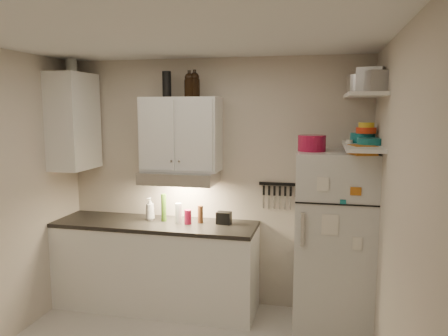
# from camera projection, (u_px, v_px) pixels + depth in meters

# --- Properties ---
(ceiling) EXTENTS (3.20, 3.00, 0.02)m
(ceiling) POSITION_uv_depth(u_px,v_px,m) (160.00, 32.00, 3.00)
(ceiling) COLOR silver
(ceiling) RESTS_ON ground
(back_wall) EXTENTS (3.20, 0.02, 2.60)m
(back_wall) POSITION_uv_depth(u_px,v_px,m) (214.00, 183.00, 4.64)
(back_wall) COLOR beige
(back_wall) RESTS_ON ground
(right_wall) EXTENTS (0.02, 3.00, 2.60)m
(right_wall) POSITION_uv_depth(u_px,v_px,m) (398.00, 231.00, 2.82)
(right_wall) COLOR beige
(right_wall) RESTS_ON ground
(base_cabinet) EXTENTS (2.10, 0.60, 0.88)m
(base_cabinet) POSITION_uv_depth(u_px,v_px,m) (156.00, 267.00, 4.57)
(base_cabinet) COLOR white
(base_cabinet) RESTS_ON floor
(countertop) EXTENTS (2.10, 0.62, 0.04)m
(countertop) POSITION_uv_depth(u_px,v_px,m) (155.00, 224.00, 4.51)
(countertop) COLOR black
(countertop) RESTS_ON base_cabinet
(upper_cabinet) EXTENTS (0.80, 0.33, 0.75)m
(upper_cabinet) POSITION_uv_depth(u_px,v_px,m) (181.00, 134.00, 4.46)
(upper_cabinet) COLOR white
(upper_cabinet) RESTS_ON back_wall
(side_cabinet) EXTENTS (0.33, 0.55, 1.00)m
(side_cabinet) POSITION_uv_depth(u_px,v_px,m) (74.00, 122.00, 4.56)
(side_cabinet) COLOR white
(side_cabinet) RESTS_ON left_wall
(range_hood) EXTENTS (0.76, 0.46, 0.12)m
(range_hood) POSITION_uv_depth(u_px,v_px,m) (180.00, 177.00, 4.46)
(range_hood) COLOR silver
(range_hood) RESTS_ON back_wall
(fridge) EXTENTS (0.70, 0.68, 1.70)m
(fridge) POSITION_uv_depth(u_px,v_px,m) (334.00, 241.00, 4.08)
(fridge) COLOR silver
(fridge) RESTS_ON floor
(shelf_hi) EXTENTS (0.30, 0.95, 0.03)m
(shelf_hi) POSITION_uv_depth(u_px,v_px,m) (364.00, 95.00, 3.73)
(shelf_hi) COLOR white
(shelf_hi) RESTS_ON right_wall
(shelf_lo) EXTENTS (0.30, 0.95, 0.03)m
(shelf_lo) POSITION_uv_depth(u_px,v_px,m) (362.00, 146.00, 3.79)
(shelf_lo) COLOR white
(shelf_lo) RESTS_ON right_wall
(knife_strip) EXTENTS (0.42, 0.02, 0.03)m
(knife_strip) POSITION_uv_depth(u_px,v_px,m) (280.00, 184.00, 4.46)
(knife_strip) COLOR black
(knife_strip) RESTS_ON back_wall
(dutch_oven) EXTENTS (0.33, 0.33, 0.15)m
(dutch_oven) POSITION_uv_depth(u_px,v_px,m) (312.00, 143.00, 3.97)
(dutch_oven) COLOR #9E1237
(dutch_oven) RESTS_ON fridge
(book_stack) EXTENTS (0.24, 0.27, 0.08)m
(book_stack) POSITION_uv_depth(u_px,v_px,m) (362.00, 150.00, 3.68)
(book_stack) COLOR #BC6617
(book_stack) RESTS_ON fridge
(spice_jar) EXTENTS (0.07, 0.07, 0.11)m
(spice_jar) POSITION_uv_depth(u_px,v_px,m) (349.00, 146.00, 3.93)
(spice_jar) COLOR silver
(spice_jar) RESTS_ON fridge
(stock_pot) EXTENTS (0.31, 0.31, 0.18)m
(stock_pot) POSITION_uv_depth(u_px,v_px,m) (360.00, 85.00, 4.00)
(stock_pot) COLOR silver
(stock_pot) RESTS_ON shelf_hi
(tin_a) EXTENTS (0.25, 0.24, 0.21)m
(tin_a) POSITION_uv_depth(u_px,v_px,m) (371.00, 80.00, 3.63)
(tin_a) COLOR #AAAAAD
(tin_a) RESTS_ON shelf_hi
(tin_b) EXTENTS (0.20, 0.20, 0.17)m
(tin_b) POSITION_uv_depth(u_px,v_px,m) (378.00, 81.00, 3.45)
(tin_b) COLOR #AAAAAD
(tin_b) RESTS_ON shelf_hi
(bowl_teal) EXTENTS (0.22, 0.22, 0.09)m
(bowl_teal) POSITION_uv_depth(u_px,v_px,m) (363.00, 138.00, 3.99)
(bowl_teal) COLOR #16747A
(bowl_teal) RESTS_ON shelf_lo
(bowl_orange) EXTENTS (0.18, 0.18, 0.05)m
(bowl_orange) POSITION_uv_depth(u_px,v_px,m) (366.00, 130.00, 3.92)
(bowl_orange) COLOR #F03916
(bowl_orange) RESTS_ON bowl_teal
(bowl_yellow) EXTENTS (0.14, 0.14, 0.04)m
(bowl_yellow) POSITION_uv_depth(u_px,v_px,m) (366.00, 125.00, 3.91)
(bowl_yellow) COLOR yellow
(bowl_yellow) RESTS_ON bowl_orange
(plates) EXTENTS (0.28, 0.28, 0.06)m
(plates) POSITION_uv_depth(u_px,v_px,m) (371.00, 141.00, 3.78)
(plates) COLOR #16747A
(plates) RESTS_ON shelf_lo
(growler_a) EXTENTS (0.10, 0.10, 0.24)m
(growler_a) POSITION_uv_depth(u_px,v_px,m) (189.00, 85.00, 4.30)
(growler_a) COLOR black
(growler_a) RESTS_ON upper_cabinet
(growler_b) EXTENTS (0.13, 0.13, 0.25)m
(growler_b) POSITION_uv_depth(u_px,v_px,m) (195.00, 84.00, 4.31)
(growler_b) COLOR black
(growler_b) RESTS_ON upper_cabinet
(thermos_a) EXTENTS (0.10, 0.10, 0.25)m
(thermos_a) POSITION_uv_depth(u_px,v_px,m) (167.00, 84.00, 4.35)
(thermos_a) COLOR black
(thermos_a) RESTS_ON upper_cabinet
(thermos_b) EXTENTS (0.10, 0.10, 0.24)m
(thermos_b) POSITION_uv_depth(u_px,v_px,m) (167.00, 85.00, 4.44)
(thermos_b) COLOR black
(thermos_b) RESTS_ON upper_cabinet
(side_jar) EXTENTS (0.13, 0.13, 0.15)m
(side_jar) POSITION_uv_depth(u_px,v_px,m) (72.00, 66.00, 4.54)
(side_jar) COLOR silver
(side_jar) RESTS_ON side_cabinet
(soap_bottle) EXTENTS (0.13, 0.13, 0.27)m
(soap_bottle) POSITION_uv_depth(u_px,v_px,m) (150.00, 207.00, 4.58)
(soap_bottle) COLOR white
(soap_bottle) RESTS_ON countertop
(pepper_mill) EXTENTS (0.07, 0.07, 0.18)m
(pepper_mill) POSITION_uv_depth(u_px,v_px,m) (200.00, 214.00, 4.47)
(pepper_mill) COLOR brown
(pepper_mill) RESTS_ON countertop
(oil_bottle) EXTENTS (0.07, 0.07, 0.29)m
(oil_bottle) POSITION_uv_depth(u_px,v_px,m) (164.00, 208.00, 4.53)
(oil_bottle) COLOR #395F17
(oil_bottle) RESTS_ON countertop
(vinegar_bottle) EXTENTS (0.05, 0.05, 0.20)m
(vinegar_bottle) POSITION_uv_depth(u_px,v_px,m) (164.00, 209.00, 4.63)
(vinegar_bottle) COLOR black
(vinegar_bottle) RESTS_ON countertop
(clear_bottle) EXTENTS (0.07, 0.07, 0.20)m
(clear_bottle) POSITION_uv_depth(u_px,v_px,m) (178.00, 213.00, 4.48)
(clear_bottle) COLOR silver
(clear_bottle) RESTS_ON countertop
(red_jar) EXTENTS (0.08, 0.08, 0.15)m
(red_jar) POSITION_uv_depth(u_px,v_px,m) (188.00, 217.00, 4.43)
(red_jar) COLOR #9E1237
(red_jar) RESTS_ON countertop
(caddy) EXTENTS (0.15, 0.11, 0.12)m
(caddy) POSITION_uv_depth(u_px,v_px,m) (224.00, 218.00, 4.44)
(caddy) COLOR black
(caddy) RESTS_ON countertop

